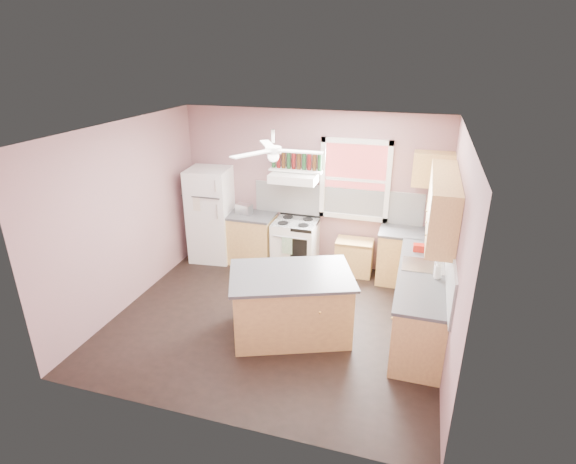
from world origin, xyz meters
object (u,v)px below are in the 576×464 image
(stove, at_px, (295,245))
(island, at_px, (291,305))
(refrigerator, at_px, (211,215))
(cart, at_px, (354,257))
(toaster, at_px, (244,209))

(stove, bearing_deg, island, -76.00)
(refrigerator, height_order, stove, refrigerator)
(stove, bearing_deg, cart, 2.51)
(stove, relative_size, island, 0.57)
(toaster, relative_size, cart, 0.46)
(toaster, bearing_deg, island, -40.89)
(toaster, bearing_deg, cart, 13.95)
(refrigerator, height_order, cart, refrigerator)
(cart, bearing_deg, stove, -178.75)
(cart, relative_size, island, 0.41)
(refrigerator, distance_m, island, 2.82)
(cart, bearing_deg, toaster, 179.74)
(refrigerator, height_order, island, refrigerator)
(refrigerator, xyz_separation_m, stove, (1.56, 0.06, -0.41))
(island, bearing_deg, stove, 82.48)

